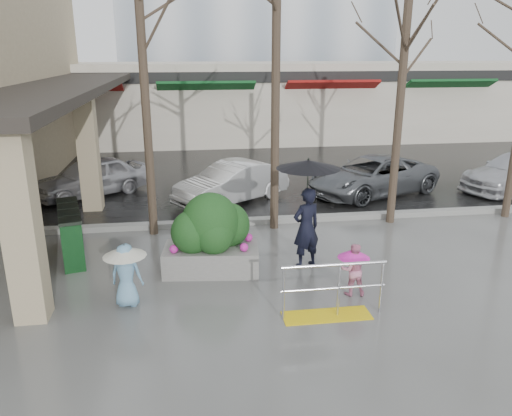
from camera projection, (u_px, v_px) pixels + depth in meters
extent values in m
plane|color=#51514F|center=(247.00, 291.00, 9.96)|extent=(120.00, 120.00, 0.00)
cube|color=black|center=(202.00, 129.00, 30.72)|extent=(120.00, 36.00, 0.01)
cube|color=gray|center=(229.00, 222.00, 13.71)|extent=(120.00, 0.30, 0.15)
cube|color=#2D2823|center=(64.00, 82.00, 15.77)|extent=(2.80, 18.00, 0.25)
cube|color=tan|center=(21.00, 226.00, 8.43)|extent=(0.55, 0.55, 3.50)
cube|color=tan|center=(88.00, 152.00, 14.56)|extent=(0.55, 0.55, 3.50)
cube|color=beige|center=(241.00, 101.00, 26.62)|extent=(34.00, 6.00, 4.00)
cube|color=maroon|center=(73.00, 91.00, 22.54)|extent=(4.50, 1.68, 0.87)
cube|color=#0F4C1E|center=(206.00, 90.00, 23.36)|extent=(4.50, 1.68, 0.87)
cube|color=maroon|center=(330.00, 88.00, 24.17)|extent=(4.50, 1.68, 0.87)
cube|color=#0F4C1E|center=(446.00, 87.00, 24.99)|extent=(4.50, 1.68, 0.87)
cube|color=black|center=(248.00, 77.00, 23.46)|extent=(34.00, 0.35, 0.50)
cube|color=yellow|center=(327.00, 315.00, 9.00)|extent=(1.60, 0.50, 0.02)
cylinder|color=silver|center=(284.00, 294.00, 8.74)|extent=(0.05, 0.05, 1.00)
cylinder|color=silver|center=(339.00, 290.00, 8.88)|extent=(0.05, 0.05, 1.00)
cylinder|color=silver|center=(381.00, 287.00, 8.99)|extent=(0.05, 0.05, 1.00)
cylinder|color=silver|center=(334.00, 265.00, 8.72)|extent=(1.90, 0.06, 0.06)
cylinder|color=silver|center=(333.00, 288.00, 8.85)|extent=(1.90, 0.04, 0.04)
cylinder|color=#382B21|center=(145.00, 102.00, 12.06)|extent=(0.22, 0.22, 6.80)
cylinder|color=#382B21|center=(276.00, 96.00, 12.47)|extent=(0.22, 0.22, 7.00)
cylinder|color=#382B21|center=(400.00, 104.00, 12.99)|extent=(0.22, 0.22, 6.50)
imported|color=black|center=(306.00, 228.00, 10.83)|extent=(0.76, 0.63, 1.80)
cylinder|color=black|center=(308.00, 187.00, 10.55)|extent=(0.02, 0.02, 1.14)
cone|color=black|center=(308.00, 164.00, 10.41)|extent=(1.36, 1.36, 0.18)
sphere|color=black|center=(308.00, 159.00, 10.38)|extent=(0.05, 0.05, 0.05)
imported|color=pink|center=(353.00, 269.00, 9.67)|extent=(0.54, 0.44, 1.05)
cylinder|color=black|center=(354.00, 260.00, 9.61)|extent=(0.02, 0.02, 0.46)
cone|color=#F526BE|center=(354.00, 253.00, 9.57)|extent=(0.62, 0.62, 0.18)
sphere|color=black|center=(354.00, 248.00, 9.53)|extent=(0.05, 0.05, 0.05)
imported|color=#6A9BBD|center=(126.00, 275.00, 9.22)|extent=(0.66, 0.51, 1.21)
cylinder|color=black|center=(125.00, 261.00, 9.14)|extent=(0.02, 0.02, 0.57)
cone|color=beige|center=(124.00, 251.00, 9.08)|extent=(0.80, 0.80, 0.18)
sphere|color=black|center=(124.00, 246.00, 9.05)|extent=(0.05, 0.05, 0.05)
cube|color=slate|center=(211.00, 259.00, 10.76)|extent=(2.12, 1.23, 0.56)
ellipsoid|color=#143E17|center=(210.00, 223.00, 10.51)|extent=(1.23, 1.11, 1.29)
sphere|color=#143E17|center=(192.00, 232.00, 10.40)|extent=(0.89, 0.89, 0.89)
sphere|color=#143E17|center=(228.00, 225.00, 10.77)|extent=(0.94, 0.94, 0.94)
cube|color=#0B3312|center=(73.00, 246.00, 10.78)|extent=(0.53, 0.53, 1.07)
cube|color=black|center=(70.00, 221.00, 10.61)|extent=(0.56, 0.56, 0.08)
cube|color=black|center=(72.00, 238.00, 11.25)|extent=(0.53, 0.53, 1.07)
cube|color=black|center=(69.00, 214.00, 11.08)|extent=(0.56, 0.56, 0.08)
cube|color=#0C3619|center=(71.00, 231.00, 11.73)|extent=(0.53, 0.53, 1.07)
cube|color=black|center=(68.00, 207.00, 11.55)|extent=(0.56, 0.56, 0.08)
cube|color=black|center=(70.00, 224.00, 12.20)|extent=(0.53, 0.53, 1.07)
cube|color=black|center=(67.00, 201.00, 12.02)|extent=(0.56, 0.56, 0.08)
imported|color=#AAAAAF|center=(91.00, 177.00, 16.33)|extent=(3.90, 3.31, 1.26)
imported|color=silver|center=(232.00, 183.00, 15.64)|extent=(3.91, 3.26, 1.26)
imported|color=slate|center=(372.00, 176.00, 16.51)|extent=(4.99, 3.66, 1.26)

